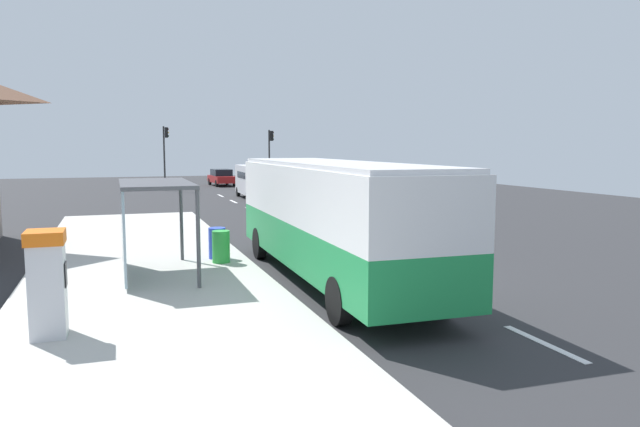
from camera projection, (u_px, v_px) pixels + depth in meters
ground_plane at (267, 220)px, 29.63m from camera, size 56.00×92.00×0.04m
sidewalk_platform at (146, 276)px, 16.27m from camera, size 6.20×30.00×0.18m
lane_stripe_seg_0 at (544, 343)px, 10.93m from camera, size 0.16×2.20×0.01m
lane_stripe_seg_1 at (415, 284)px, 15.63m from camera, size 0.16×2.20×0.01m
lane_stripe_seg_2 at (345, 252)px, 20.32m from camera, size 0.16×2.20×0.01m
lane_stripe_seg_3 at (301, 233)px, 25.02m from camera, size 0.16×2.20×0.01m
lane_stripe_seg_4 at (272, 219)px, 29.71m from camera, size 0.16×2.20×0.01m
lane_stripe_seg_5 at (250, 209)px, 34.41m from camera, size 0.16×2.20×0.01m
lane_stripe_seg_6 at (234, 202)px, 39.10m from camera, size 0.16×2.20×0.01m
lane_stripe_seg_7 at (221, 196)px, 43.80m from camera, size 0.16×2.20×0.01m
bus at (331, 214)px, 15.74m from camera, size 2.72×11.06×3.21m
white_van at (256, 179)px, 41.45m from camera, size 2.17×5.26×2.30m
sedan_near at (222, 177)px, 55.02m from camera, size 2.03×4.49×1.52m
ticket_machine at (47, 283)px, 10.69m from camera, size 0.66×0.76×1.94m
recycling_bin_green at (221, 247)px, 17.63m from camera, size 0.52×0.52×0.95m
recycling_bin_blue at (217, 243)px, 18.28m from camera, size 0.52×0.52×0.95m
traffic_light_near_side at (270, 150)px, 50.42m from camera, size 0.49×0.28×5.01m
traffic_light_far_side at (165, 148)px, 48.36m from camera, size 0.49×0.28×5.24m
bus_shelter at (144, 204)px, 15.71m from camera, size 1.80×4.00×2.50m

